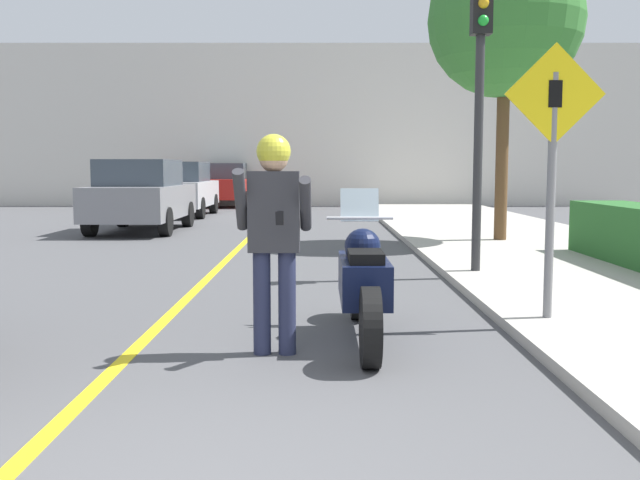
{
  "coord_description": "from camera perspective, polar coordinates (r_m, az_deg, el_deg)",
  "views": [
    {
      "loc": [
        0.92,
        -2.8,
        1.47
      ],
      "look_at": [
        0.92,
        3.44,
        0.85
      ],
      "focal_mm": 40.0,
      "sensor_mm": 36.0,
      "label": 1
    }
  ],
  "objects": [
    {
      "name": "person_biker",
      "position": [
        5.59,
        -3.76,
        1.58
      ],
      "size": [
        0.59,
        0.48,
        1.74
      ],
      "color": "#282D4C",
      "rests_on": "ground"
    },
    {
      "name": "parked_car_grey",
      "position": [
        17.27,
        -14.15,
        3.5
      ],
      "size": [
        1.88,
        4.2,
        1.68
      ],
      "color": "black",
      "rests_on": "ground"
    },
    {
      "name": "street_tree",
      "position": [
        14.47,
        14.56,
        16.63
      ],
      "size": [
        2.93,
        2.93,
        5.64
      ],
      "color": "brown",
      "rests_on": "sidewalk_curb"
    },
    {
      "name": "building_backdrop",
      "position": [
        28.87,
        -1.9,
        9.09
      ],
      "size": [
        28.0,
        1.2,
        6.33
      ],
      "color": "beige",
      "rests_on": "ground"
    },
    {
      "name": "parked_car_red",
      "position": [
        28.31,
        -7.54,
        4.43
      ],
      "size": [
        1.88,
        4.2,
        1.68
      ],
      "color": "black",
      "rests_on": "ground"
    },
    {
      "name": "traffic_light",
      "position": [
        9.84,
        12.64,
        13.26
      ],
      "size": [
        0.26,
        0.3,
        3.87
      ],
      "color": "#2D2D30",
      "rests_on": "sidewalk_curb"
    },
    {
      "name": "motorcycle",
      "position": [
        6.14,
        3.44,
        -3.4
      ],
      "size": [
        0.62,
        2.33,
        1.29
      ],
      "color": "black",
      "rests_on": "ground"
    },
    {
      "name": "crossing_sign",
      "position": [
        6.82,
        18.05,
        6.52
      ],
      "size": [
        0.91,
        0.08,
        2.49
      ],
      "color": "slate",
      "rests_on": "sidewalk_curb"
    },
    {
      "name": "parked_car_silver",
      "position": [
        22.61,
        -11.18,
        4.05
      ],
      "size": [
        1.88,
        4.2,
        1.68
      ],
      "color": "black",
      "rests_on": "ground"
    },
    {
      "name": "road_center_line",
      "position": [
        9.05,
        -9.72,
        -3.7
      ],
      "size": [
        0.12,
        36.0,
        0.01
      ],
      "color": "yellow",
      "rests_on": "ground"
    }
  ]
}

